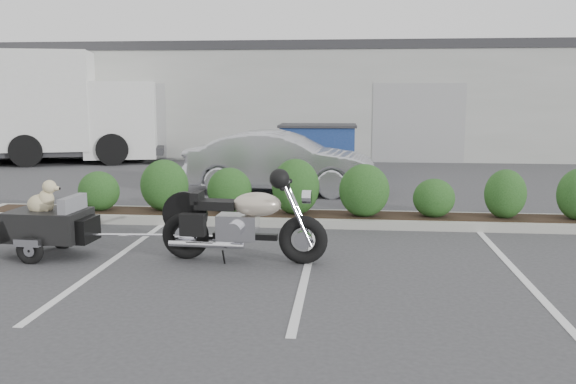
# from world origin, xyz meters

# --- Properties ---
(ground) EXTENTS (90.00, 90.00, 0.00)m
(ground) POSITION_xyz_m (0.00, 0.00, 0.00)
(ground) COLOR #38383A
(ground) RESTS_ON ground
(planter_kerb) EXTENTS (12.00, 1.00, 0.15)m
(planter_kerb) POSITION_xyz_m (1.00, 2.20, 0.07)
(planter_kerb) COLOR #9E9E93
(planter_kerb) RESTS_ON ground
(building) EXTENTS (26.00, 10.00, 4.00)m
(building) POSITION_xyz_m (0.00, 17.00, 2.00)
(building) COLOR #9EA099
(building) RESTS_ON ground
(motorcycle) EXTENTS (2.32, 0.78, 1.33)m
(motorcycle) POSITION_xyz_m (0.30, -0.41, 0.53)
(motorcycle) COLOR black
(motorcycle) RESTS_ON ground
(pet_trailer) EXTENTS (1.85, 1.03, 1.10)m
(pet_trailer) POSITION_xyz_m (-2.48, -0.39, 0.46)
(pet_trailer) COLOR black
(pet_trailer) RESTS_ON ground
(sedan) EXTENTS (4.39, 1.78, 1.42)m
(sedan) POSITION_xyz_m (0.18, 5.43, 0.71)
(sedan) COLOR #B3B4BB
(sedan) RESTS_ON ground
(dumpster) EXTENTS (2.17, 1.50, 1.41)m
(dumpster) POSITION_xyz_m (0.86, 8.71, 0.72)
(dumpster) COLOR navy
(dumpster) RESTS_ON ground
(delivery_truck) EXTENTS (8.25, 4.52, 3.60)m
(delivery_truck) POSITION_xyz_m (-8.40, 10.83, 1.73)
(delivery_truck) COLOR silver
(delivery_truck) RESTS_ON ground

